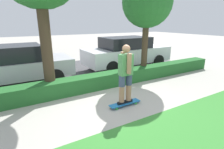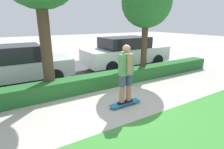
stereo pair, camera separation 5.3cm
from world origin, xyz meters
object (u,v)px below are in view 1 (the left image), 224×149
at_px(skateboard, 125,103).
at_px(parked_car_middle, 127,52).
at_px(parked_car_front, 13,65).
at_px(tree_mid, 147,3).
at_px(skater_person, 126,73).

xyz_separation_m(skateboard, parked_car_middle, (2.64, 3.72, 0.80)).
distance_m(skateboard, parked_car_front, 4.75).
bearing_deg(tree_mid, parked_car_front, 160.43).
relative_size(parked_car_front, parked_car_middle, 0.92).
distance_m(parked_car_front, parked_car_middle, 5.39).
distance_m(skateboard, skater_person, 0.95).
bearing_deg(parked_car_middle, parked_car_front, 178.06).
height_order(tree_mid, parked_car_middle, tree_mid).
bearing_deg(parked_car_front, skateboard, -53.58).
xyz_separation_m(skater_person, tree_mid, (2.36, 1.98, 2.14)).
distance_m(tree_mid, parked_car_front, 5.92).
distance_m(skater_person, tree_mid, 3.75).
bearing_deg(skater_person, tree_mid, 39.90).
relative_size(skateboard, tree_mid, 0.24).
bearing_deg(skateboard, parked_car_middle, 54.64).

